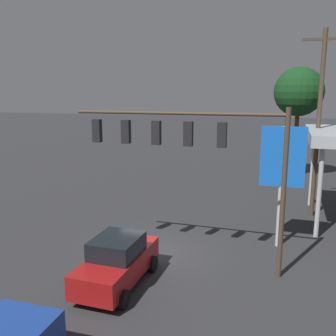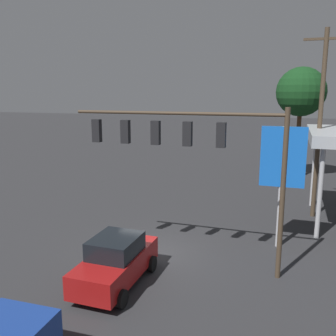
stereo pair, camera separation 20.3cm
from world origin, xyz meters
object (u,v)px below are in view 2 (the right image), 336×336
Objects in this scene: traffic_signal_assembly at (188,144)px; price_sign at (283,163)px; street_tree at (301,92)px; utility_pole at (320,121)px; sedan_waiting at (116,261)px.

traffic_signal_assembly is 1.54× the size of price_sign.
street_tree is at bearing -93.26° from price_sign.
price_sign is at bearing -138.88° from traffic_signal_assembly.
traffic_signal_assembly reaches higher than price_sign.
street_tree reaches higher than price_sign.
price_sign is at bearing 71.18° from utility_pole.
traffic_signal_assembly is 0.95× the size of street_tree.
street_tree is at bearing -84.72° from utility_pole.
traffic_signal_assembly is 10.21m from utility_pole.
traffic_signal_assembly is 19.42m from street_tree.
utility_pole is 1.15× the size of street_tree.
utility_pole is at bearing 146.24° from sedan_waiting.
traffic_signal_assembly is at bearing 57.25° from utility_pole.
price_sign reaches higher than sedan_waiting.
traffic_signal_assembly is at bearing 76.28° from street_tree.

